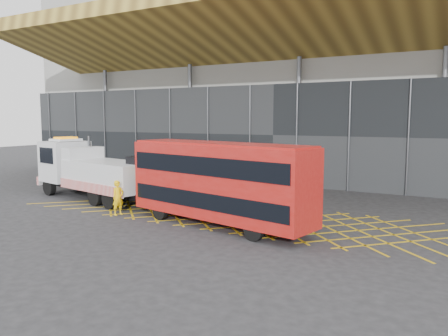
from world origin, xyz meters
The scene contains 6 objects.
ground_plane centered at (0.00, 0.00, 0.00)m, with size 120.00×120.00×0.00m, color #262528.
road_markings centered at (4.80, 0.00, 0.01)m, with size 26.36×7.16×0.01m.
construction_building centered at (1.92, 18.40, 8.98)m, with size 55.00×23.97×18.00m.
recovery_truck centered at (-6.11, -0.26, 1.89)m, with size 11.81×4.73×4.10m.
bus_towed centered at (4.90, -2.46, 2.31)m, with size 10.46×4.38×4.15m.
worker centered at (-1.20, -3.02, 0.96)m, with size 0.70×0.46×1.92m, color yellow.
Camera 1 is at (15.52, -20.94, 5.36)m, focal length 35.00 mm.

